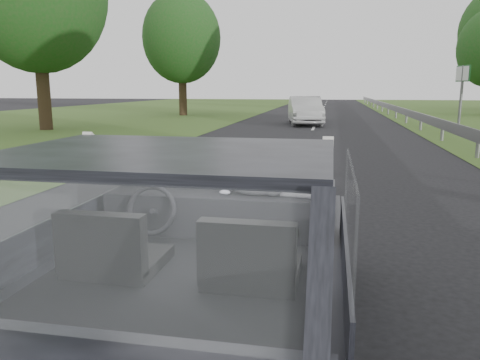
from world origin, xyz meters
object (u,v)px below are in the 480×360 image
at_px(subject_car, 194,258).
at_px(other_car, 305,110).
at_px(cat, 255,184).
at_px(highway_sign, 461,99).

distance_m(subject_car, other_car, 20.33).
xyz_separation_m(subject_car, cat, (0.28, 0.57, 0.35)).
distance_m(cat, other_car, 19.77).
xyz_separation_m(subject_car, highway_sign, (5.73, 17.35, 0.58)).
xyz_separation_m(cat, highway_sign, (5.45, 16.78, 0.22)).
height_order(cat, highway_sign, highway_sign).
bearing_deg(highway_sign, cat, -121.39).
height_order(other_car, highway_sign, highway_sign).
height_order(subject_car, cat, subject_car).
bearing_deg(cat, highway_sign, 73.68).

